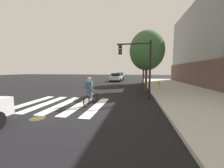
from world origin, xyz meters
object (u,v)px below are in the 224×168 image
Objects in this scene: fire_hydrant at (159,84)px; street_tree_mid at (144,52)px; cyclist at (90,91)px; sedan_mid at (117,77)px; sedan_far at (120,76)px; street_tree_near at (147,51)px; traffic_light_near at (138,60)px; manhole_cover at (38,118)px.

street_tree_mid reaches higher than fire_hydrant.
cyclist is at bearing -105.65° from street_tree_mid.
cyclist is at bearing -122.51° from fire_hydrant.
cyclist is 2.18× the size of fire_hydrant.
cyclist is (1.07, -18.12, 0.03)m from sedan_mid.
street_tree_near reaches higher than sedan_far.
traffic_light_near reaches higher than sedan_far.
traffic_light_near is 5.38× the size of fire_hydrant.
sedan_mid is 18.15m from cyclist.
sedan_mid is at bearing 122.97° from fire_hydrant.
sedan_mid reaches higher than fire_hydrant.
manhole_cover is at bearing -122.42° from fire_hydrant.
street_tree_mid is at bearing 74.35° from cyclist.
manhole_cover is 12.72m from fire_hydrant.
street_tree_mid reaches higher than sedan_far.
sedan_far is 0.65× the size of street_tree_mid.
manhole_cover is at bearing -108.41° from street_tree_mid.
sedan_far is at bearing 100.25° from traffic_light_near.
manhole_cover is 7.14m from traffic_light_near.
sedan_far is 6.03× the size of fire_hydrant.
fire_hydrant reaches higher than manhole_cover.
sedan_mid reaches higher than manhole_cover.
manhole_cover is 0.09× the size of street_tree_mid.
sedan_mid is 1.11× the size of traffic_light_near.
cyclist is 0.29× the size of street_tree_near.
cyclist is 7.77m from street_tree_near.
manhole_cover is 20.56m from sedan_mid.
fire_hydrant is at bearing 66.94° from traffic_light_near.
cyclist reaches higher than sedan_mid.
street_tree_mid is (5.21, -12.44, 4.11)m from sedan_far.
street_tree_mid is (3.78, 13.50, 4.08)m from cyclist.
street_tree_mid reaches higher than traffic_light_near.
fire_hydrant is at bearing -73.80° from street_tree_mid.
fire_hydrant is at bearing 57.58° from manhole_cover.
cyclist is 0.23× the size of street_tree_mid.
street_tree_near is at bearing 58.63° from manhole_cover.
street_tree_near is at bearing 76.72° from traffic_light_near.
street_tree_mid reaches higher than sedan_mid.
sedan_mid is (0.45, 20.54, 0.81)m from manhole_cover.
sedan_far is at bearing 92.61° from sedan_mid.
sedan_mid is 6.00× the size of fire_hydrant.
sedan_mid is at bearing 111.46° from street_tree_near.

